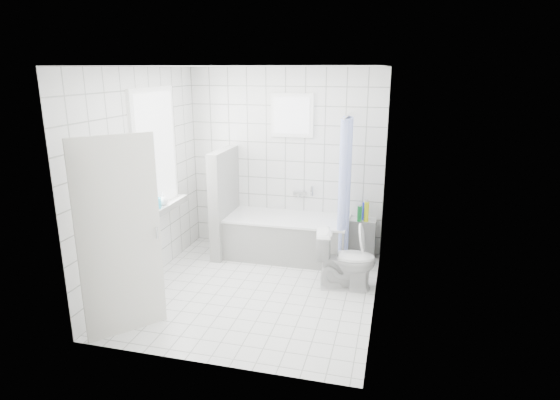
# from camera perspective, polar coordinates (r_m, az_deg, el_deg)

# --- Properties ---
(ground) EXTENTS (3.00, 3.00, 0.00)m
(ground) POSITION_cam_1_polar(r_m,az_deg,el_deg) (5.75, -2.99, -10.91)
(ground) COLOR white
(ground) RESTS_ON ground
(ceiling) EXTENTS (3.00, 3.00, 0.00)m
(ceiling) POSITION_cam_1_polar(r_m,az_deg,el_deg) (5.14, -3.42, 15.97)
(ceiling) COLOR white
(ceiling) RESTS_ON ground
(wall_back) EXTENTS (2.80, 0.02, 2.60)m
(wall_back) POSITION_cam_1_polar(r_m,az_deg,el_deg) (6.71, 0.66, 4.78)
(wall_back) COLOR white
(wall_back) RESTS_ON ground
(wall_front) EXTENTS (2.80, 0.02, 2.60)m
(wall_front) POSITION_cam_1_polar(r_m,az_deg,el_deg) (3.95, -9.72, -3.39)
(wall_front) COLOR white
(wall_front) RESTS_ON ground
(wall_left) EXTENTS (0.02, 3.00, 2.60)m
(wall_left) POSITION_cam_1_polar(r_m,az_deg,el_deg) (5.86, -16.38, 2.51)
(wall_left) COLOR white
(wall_left) RESTS_ON ground
(wall_right) EXTENTS (0.02, 3.00, 2.60)m
(wall_right) POSITION_cam_1_polar(r_m,az_deg,el_deg) (5.06, 12.11, 0.77)
(wall_right) COLOR white
(wall_right) RESTS_ON ground
(window_left) EXTENTS (0.01, 0.90, 1.40)m
(window_left) POSITION_cam_1_polar(r_m,az_deg,el_deg) (6.03, -14.80, 5.91)
(window_left) COLOR white
(window_left) RESTS_ON wall_left
(window_back) EXTENTS (0.50, 0.01, 0.50)m
(window_back) POSITION_cam_1_polar(r_m,az_deg,el_deg) (6.55, 1.44, 10.26)
(window_back) COLOR white
(window_back) RESTS_ON wall_back
(window_sill) EXTENTS (0.18, 1.02, 0.08)m
(window_sill) POSITION_cam_1_polar(r_m,az_deg,el_deg) (6.18, -13.95, -0.87)
(window_sill) COLOR white
(window_sill) RESTS_ON wall_left
(door) EXTENTS (0.55, 0.63, 2.00)m
(door) POSITION_cam_1_polar(r_m,az_deg,el_deg) (4.78, -18.93, -4.44)
(door) COLOR silver
(door) RESTS_ON ground
(bathtub) EXTENTS (1.69, 0.77, 0.58)m
(bathtub) POSITION_cam_1_polar(r_m,az_deg,el_deg) (6.60, 0.92, -4.52)
(bathtub) COLOR white
(bathtub) RESTS_ON ground
(partition_wall) EXTENTS (0.15, 0.85, 1.50)m
(partition_wall) POSITION_cam_1_polar(r_m,az_deg,el_deg) (6.67, -6.78, -0.26)
(partition_wall) COLOR white
(partition_wall) RESTS_ON ground
(tiled_ledge) EXTENTS (0.40, 0.24, 0.55)m
(tiled_ledge) POSITION_cam_1_polar(r_m,az_deg,el_deg) (6.70, 9.83, -4.58)
(tiled_ledge) COLOR white
(tiled_ledge) RESTS_ON ground
(toilet) EXTENTS (0.77, 0.51, 0.73)m
(toilet) POSITION_cam_1_polar(r_m,az_deg,el_deg) (5.71, 8.00, -7.21)
(toilet) COLOR white
(toilet) RESTS_ON ground
(curtain_rod) EXTENTS (0.02, 0.80, 0.02)m
(curtain_rod) POSITION_cam_1_polar(r_m,az_deg,el_deg) (6.06, 8.27, 10.13)
(curtain_rod) COLOR silver
(curtain_rod) RESTS_ON wall_back
(shower_curtain) EXTENTS (0.14, 0.48, 1.78)m
(shower_curtain) POSITION_cam_1_polar(r_m,az_deg,el_deg) (6.08, 7.81, 1.55)
(shower_curtain) COLOR #4C61DF
(shower_curtain) RESTS_ON curtain_rod
(tub_faucet) EXTENTS (0.18, 0.06, 0.06)m
(tub_faucet) POSITION_cam_1_polar(r_m,az_deg,el_deg) (6.72, 2.43, 0.85)
(tub_faucet) COLOR silver
(tub_faucet) RESTS_ON wall_back
(sill_bottles) EXTENTS (0.17, 0.44, 0.29)m
(sill_bottles) POSITION_cam_1_polar(r_m,az_deg,el_deg) (5.97, -14.84, 0.03)
(sill_bottles) COLOR #E05781
(sill_bottles) RESTS_ON window_sill
(ledge_bottles) EXTENTS (0.15, 0.16, 0.28)m
(ledge_bottles) POSITION_cam_1_polar(r_m,az_deg,el_deg) (6.52, 10.17, -1.45)
(ledge_bottles) COLOR #F1FF1A
(ledge_bottles) RESTS_ON tiled_ledge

